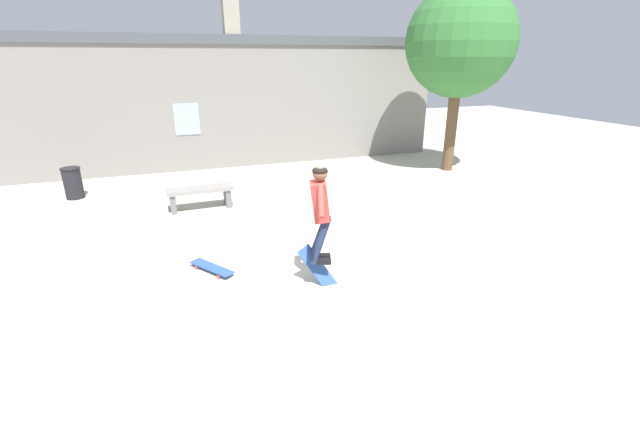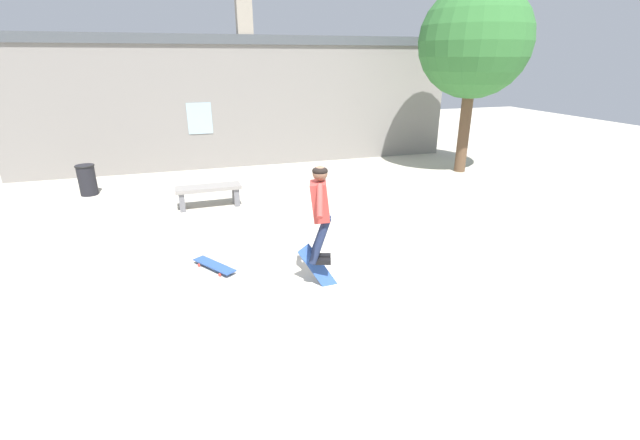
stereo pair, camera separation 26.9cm
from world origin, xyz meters
name	(u,v)px [view 1 (the left image)]	position (x,y,z in m)	size (l,w,h in m)	color
ground_plane	(328,286)	(0.00, 0.00, 0.00)	(40.00, 40.00, 0.00)	beige
building_backdrop	(232,101)	(0.00, 8.16, 1.98)	(14.15, 0.52, 4.86)	gray
tree_right	(460,43)	(5.99, 5.44, 3.60)	(3.03, 3.03, 5.14)	brown
park_bench	(200,194)	(-1.44, 4.28, 0.35)	(1.46, 0.51, 0.50)	gray
trash_bin	(73,182)	(-4.26, 6.14, 0.40)	(0.45, 0.45, 0.76)	black
skater	(320,206)	(-0.08, 0.12, 1.25)	(0.44, 1.17, 1.45)	#B23833
skateboard_flipping	(319,270)	(-0.09, 0.14, 0.23)	(0.60, 0.39, 0.76)	#2D519E
skateboard_resting	(212,267)	(-1.58, 1.09, 0.07)	(0.65, 0.83, 0.08)	#2D519E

